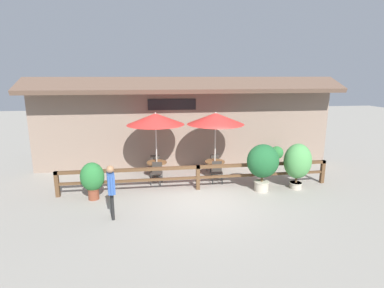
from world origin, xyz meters
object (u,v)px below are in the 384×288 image
(dining_table_middle, at_px, (215,164))
(potted_plant_corner_fern, at_px, (263,163))
(chair_middle_streetside, at_px, (217,171))
(potted_plant_tall_tropical, at_px, (277,154))
(chair_near_streetside, at_px, (157,172))
(patio_umbrella_middle, at_px, (216,119))
(dining_table_near, at_px, (157,165))
(potted_plant_small_flowering, at_px, (298,162))
(patio_umbrella_near, at_px, (156,119))
(chair_near_wallside, at_px, (155,163))
(potted_plant_broad_leaf, at_px, (92,178))
(chair_middle_wallside, at_px, (213,162))
(pedestrian, at_px, (111,185))

(dining_table_middle, distance_m, potted_plant_corner_fern, 2.37)
(chair_middle_streetside, bearing_deg, potted_plant_tall_tropical, 36.62)
(chair_near_streetside, distance_m, patio_umbrella_middle, 3.26)
(dining_table_near, relative_size, potted_plant_small_flowering, 0.48)
(patio_umbrella_near, relative_size, potted_plant_small_flowering, 1.58)
(dining_table_middle, bearing_deg, potted_plant_small_flowering, -31.79)
(chair_near_wallside, distance_m, potted_plant_broad_leaf, 3.45)
(potted_plant_broad_leaf, bearing_deg, potted_plant_corner_fern, -0.90)
(potted_plant_corner_fern, bearing_deg, dining_table_middle, 127.94)
(chair_middle_streetside, bearing_deg, patio_umbrella_near, 167.36)
(patio_umbrella_near, height_order, dining_table_middle, patio_umbrella_near)
(chair_middle_streetside, height_order, chair_middle_wallside, same)
(dining_table_middle, distance_m, potted_plant_broad_leaf, 5.06)
(dining_table_near, relative_size, chair_middle_wallside, 0.98)
(patio_umbrella_near, relative_size, potted_plant_broad_leaf, 2.09)
(chair_near_wallside, xyz_separation_m, patio_umbrella_middle, (2.53, -0.90, 2.06))
(dining_table_near, xyz_separation_m, chair_near_wallside, (-0.06, 0.67, -0.08))
(potted_plant_broad_leaf, distance_m, pedestrian, 1.85)
(chair_near_wallside, distance_m, dining_table_middle, 2.69)
(dining_table_near, bearing_deg, chair_near_wallside, 95.39)
(patio_umbrella_middle, distance_m, potted_plant_tall_tropical, 4.00)
(chair_near_streetside, bearing_deg, potted_plant_tall_tropical, 29.99)
(potted_plant_small_flowering, relative_size, potted_plant_tall_tropical, 1.83)
(chair_middle_wallside, xyz_separation_m, potted_plant_broad_leaf, (-4.84, -2.39, 0.29))
(chair_near_wallside, relative_size, potted_plant_broad_leaf, 0.64)
(chair_near_streetside, distance_m, pedestrian, 3.29)
(chair_near_wallside, distance_m, patio_umbrella_middle, 3.38)
(dining_table_near, xyz_separation_m, chair_near_streetside, (-0.03, -0.67, -0.08))
(patio_umbrella_near, distance_m, potted_plant_small_flowering, 5.85)
(chair_near_wallside, relative_size, patio_umbrella_middle, 0.31)
(chair_middle_wallside, height_order, potted_plant_tall_tropical, potted_plant_tall_tropical)
(chair_middle_wallside, xyz_separation_m, potted_plant_corner_fern, (1.34, -2.49, 0.63))
(patio_umbrella_near, xyz_separation_m, chair_near_streetside, (-0.03, -0.67, -2.06))
(dining_table_near, height_order, potted_plant_broad_leaf, potted_plant_broad_leaf)
(chair_middle_streetside, distance_m, chair_middle_wallside, 1.34)
(potted_plant_broad_leaf, distance_m, potted_plant_tall_tropical, 8.57)
(potted_plant_broad_leaf, bearing_deg, chair_near_wallside, 49.64)
(dining_table_middle, bearing_deg, chair_near_wallside, 160.46)
(chair_near_streetside, xyz_separation_m, chair_near_wallside, (-0.04, 1.34, 0.00))
(chair_near_streetside, bearing_deg, potted_plant_broad_leaf, -136.04)
(chair_middle_wallside, height_order, potted_plant_small_flowering, potted_plant_small_flowering)
(dining_table_middle, bearing_deg, potted_plant_broad_leaf, -160.10)
(patio_umbrella_near, height_order, chair_middle_streetside, patio_umbrella_near)
(chair_near_wallside, height_order, potted_plant_small_flowering, potted_plant_small_flowering)
(dining_table_middle, height_order, potted_plant_tall_tropical, potted_plant_tall_tropical)
(dining_table_near, height_order, potted_plant_corner_fern, potted_plant_corner_fern)
(patio_umbrella_middle, xyz_separation_m, potted_plant_broad_leaf, (-4.76, -1.72, -1.77))
(dining_table_middle, relative_size, potted_plant_tall_tropical, 0.87)
(dining_table_middle, bearing_deg, dining_table_near, 174.65)
(chair_middle_streetside, height_order, potted_plant_tall_tropical, potted_plant_tall_tropical)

